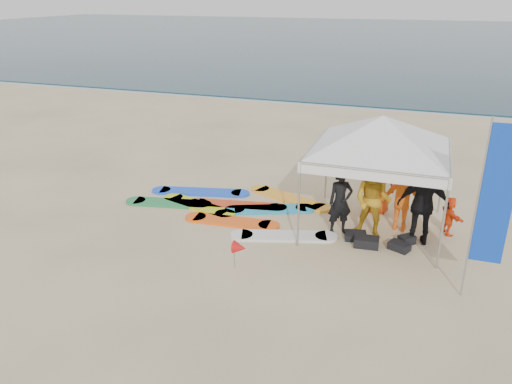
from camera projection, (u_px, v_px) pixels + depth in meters
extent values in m
plane|color=beige|center=(223.00, 299.00, 9.60)|extent=(120.00, 120.00, 0.00)
cube|color=#0C2633|center=(410.00, 38.00, 62.08)|extent=(160.00, 84.00, 0.08)
cube|color=silver|center=(361.00, 106.00, 25.52)|extent=(160.00, 1.20, 0.01)
imported|color=black|center=(340.00, 202.00, 11.94)|extent=(0.71, 0.64, 1.63)
imported|color=#C48E1B|center=(373.00, 200.00, 11.71)|extent=(1.01, 0.85, 1.87)
imported|color=orange|center=(403.00, 196.00, 12.11)|extent=(1.17, 0.72, 1.77)
imported|color=black|center=(423.00, 204.00, 11.37)|extent=(1.20, 0.61, 1.96)
imported|color=#CA3F11|center=(379.00, 182.00, 13.07)|extent=(0.84, 0.56, 1.68)
imported|color=#FE5016|center=(449.00, 216.00, 12.00)|extent=(0.66, 0.92, 0.96)
cylinder|color=#A5A5A8|center=(327.00, 164.00, 13.90)|extent=(0.05, 0.05, 2.05)
cylinder|color=#A5A5A8|center=(443.00, 177.00, 12.96)|extent=(0.05, 0.05, 2.05)
cylinder|color=#A5A5A8|center=(299.00, 206.00, 11.21)|extent=(0.05, 0.05, 2.05)
cylinder|color=#A5A5A8|center=(443.00, 225.00, 10.27)|extent=(0.05, 0.05, 2.05)
cube|color=white|center=(371.00, 176.00, 10.40)|extent=(3.17, 0.02, 0.24)
cube|color=white|center=(386.00, 138.00, 13.09)|extent=(3.17, 0.02, 0.24)
cube|color=white|center=(316.00, 148.00, 12.21)|extent=(0.02, 3.17, 0.24)
cube|color=white|center=(449.00, 161.00, 11.28)|extent=(0.02, 3.17, 0.24)
pyramid|color=white|center=(383.00, 115.00, 11.39)|extent=(4.34, 4.34, 0.82)
cylinder|color=#A5A5A8|center=(475.00, 212.00, 9.06)|extent=(0.04, 0.04, 3.55)
cube|color=#0B3ABE|center=(497.00, 196.00, 8.83)|extent=(0.56, 0.03, 2.64)
cylinder|color=#A5A5A8|center=(235.00, 255.00, 10.58)|extent=(0.02, 0.02, 0.60)
cone|color=red|center=(240.00, 248.00, 10.47)|extent=(0.28, 0.28, 0.28)
cube|color=black|center=(366.00, 242.00, 11.53)|extent=(0.59, 0.41, 0.22)
cube|color=black|center=(399.00, 246.00, 11.38)|extent=(0.54, 0.46, 0.18)
cube|color=black|center=(356.00, 236.00, 11.89)|extent=(0.57, 0.49, 0.16)
cube|color=black|center=(407.00, 240.00, 11.66)|extent=(0.44, 0.44, 0.20)
cube|color=white|center=(284.00, 236.00, 11.98)|extent=(2.10, 1.11, 0.07)
cube|color=#248546|center=(169.00, 203.00, 13.84)|extent=(1.96, 0.90, 0.07)
cube|color=#F9A429|center=(289.00, 198.00, 14.16)|extent=(2.21, 1.29, 0.07)
cube|color=blue|center=(201.00, 192.00, 14.60)|extent=(2.41, 1.07, 0.07)
cube|color=red|center=(237.00, 205.00, 13.68)|extent=(2.28, 0.93, 0.07)
cube|color=yellow|center=(198.00, 206.00, 13.66)|extent=(1.97, 1.07, 0.07)
cube|color=#2593C9|center=(270.00, 209.00, 13.44)|extent=(1.98, 1.23, 0.07)
cube|color=#FF5C15|center=(232.00, 221.00, 12.74)|extent=(2.00, 0.70, 0.07)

